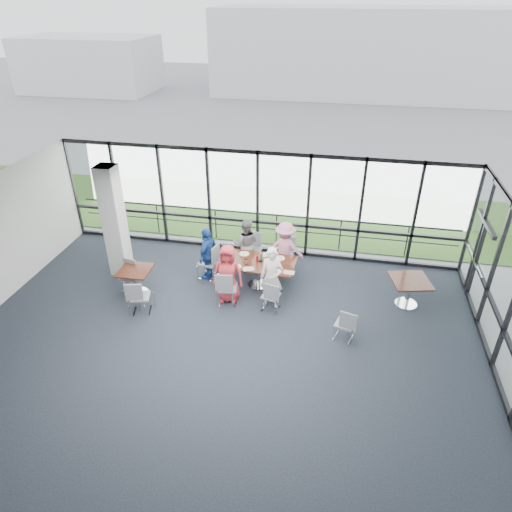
% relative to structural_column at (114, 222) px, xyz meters
% --- Properties ---
extents(floor, '(12.00, 10.00, 0.02)m').
position_rel_structural_column_xyz_m(floor, '(3.60, -3.00, -1.61)').
color(floor, black).
rests_on(floor, ground).
extents(ceiling, '(12.00, 10.00, 0.04)m').
position_rel_structural_column_xyz_m(ceiling, '(3.60, -3.00, 1.60)').
color(ceiling, silver).
rests_on(ceiling, ground).
extents(curtain_wall_back, '(12.00, 0.10, 3.20)m').
position_rel_structural_column_xyz_m(curtain_wall_back, '(3.60, 2.00, 0.00)').
color(curtain_wall_back, white).
rests_on(curtain_wall_back, ground).
extents(exit_door, '(0.12, 1.60, 2.10)m').
position_rel_structural_column_xyz_m(exit_door, '(9.60, 0.75, -0.55)').
color(exit_door, black).
rests_on(exit_door, ground).
extents(structural_column, '(0.50, 0.50, 3.20)m').
position_rel_structural_column_xyz_m(structural_column, '(0.00, 0.00, 0.00)').
color(structural_column, silver).
rests_on(structural_column, ground).
extents(apron, '(80.00, 70.00, 0.02)m').
position_rel_structural_column_xyz_m(apron, '(3.60, 7.00, -1.62)').
color(apron, gray).
rests_on(apron, ground).
extents(grass_strip, '(80.00, 5.00, 0.01)m').
position_rel_structural_column_xyz_m(grass_strip, '(3.60, 5.00, -1.59)').
color(grass_strip, '#2E5823').
rests_on(grass_strip, ground).
extents(hangar_main, '(24.00, 10.00, 6.00)m').
position_rel_structural_column_xyz_m(hangar_main, '(7.60, 29.00, 1.40)').
color(hangar_main, silver).
rests_on(hangar_main, ground).
extents(hangar_aux, '(10.00, 6.00, 4.00)m').
position_rel_structural_column_xyz_m(hangar_aux, '(-14.40, 25.00, 0.40)').
color(hangar_aux, silver).
rests_on(hangar_aux, ground).
extents(guard_rail, '(12.00, 0.06, 0.06)m').
position_rel_structural_column_xyz_m(guard_rail, '(3.60, 2.60, -1.10)').
color(guard_rail, '#2D2D33').
rests_on(guard_rail, ground).
extents(main_table, '(2.05, 1.19, 0.75)m').
position_rel_structural_column_xyz_m(main_table, '(3.99, 0.09, -0.97)').
color(main_table, '#37190E').
rests_on(main_table, ground).
extents(side_table_left, '(0.84, 0.84, 0.75)m').
position_rel_structural_column_xyz_m(side_table_left, '(0.89, -0.95, -0.97)').
color(side_table_left, '#37190E').
rests_on(side_table_left, ground).
extents(side_table_right, '(1.13, 1.13, 0.75)m').
position_rel_structural_column_xyz_m(side_table_right, '(7.95, -0.04, -0.96)').
color(side_table_right, '#37190E').
rests_on(side_table_right, ground).
extents(diner_near_left, '(0.80, 0.53, 1.61)m').
position_rel_structural_column_xyz_m(diner_near_left, '(3.37, -0.73, -0.80)').
color(diner_near_left, '#C5313B').
rests_on(diner_near_left, ground).
extents(diner_near_right, '(0.65, 0.50, 1.66)m').
position_rel_structural_column_xyz_m(diner_near_right, '(4.50, -0.73, -0.77)').
color(diner_near_right, silver).
rests_on(diner_near_right, ground).
extents(diner_far_left, '(0.79, 0.54, 1.54)m').
position_rel_structural_column_xyz_m(diner_far_left, '(3.46, 0.96, -0.83)').
color(diner_far_left, slate).
rests_on(diner_far_left, ground).
extents(diner_far_right, '(1.07, 0.60, 1.61)m').
position_rel_structural_column_xyz_m(diner_far_right, '(4.61, 0.84, -0.79)').
color(diner_far_right, '#CD7B94').
rests_on(diner_far_right, ground).
extents(diner_end, '(0.66, 0.99, 1.57)m').
position_rel_structural_column_xyz_m(diner_end, '(2.56, 0.17, -0.81)').
color(diner_end, navy).
rests_on(diner_end, ground).
extents(chair_main_nl, '(0.54, 0.54, 0.96)m').
position_rel_structural_column_xyz_m(chair_main_nl, '(3.38, -0.89, -1.12)').
color(chair_main_nl, gray).
rests_on(chair_main_nl, ground).
extents(chair_main_nr, '(0.50, 0.50, 0.85)m').
position_rel_structural_column_xyz_m(chair_main_nr, '(4.52, -0.95, -1.17)').
color(chair_main_nr, gray).
rests_on(chair_main_nr, ground).
extents(chair_main_fl, '(0.51, 0.51, 0.94)m').
position_rel_structural_column_xyz_m(chair_main_fl, '(3.64, 1.17, -1.13)').
color(chair_main_fl, gray).
rests_on(chair_main_fl, ground).
extents(chair_main_fr, '(0.50, 0.50, 0.91)m').
position_rel_structural_column_xyz_m(chair_main_fr, '(4.60, 1.14, -1.15)').
color(chair_main_fr, gray).
rests_on(chair_main_fr, ground).
extents(chair_main_end, '(0.56, 0.56, 0.98)m').
position_rel_structural_column_xyz_m(chair_main_end, '(2.54, 0.21, -1.11)').
color(chair_main_end, gray).
rests_on(chair_main_end, ground).
extents(chair_spare_la, '(0.55, 0.55, 0.92)m').
position_rel_structural_column_xyz_m(chair_spare_la, '(1.34, -1.67, -1.14)').
color(chair_spare_la, gray).
rests_on(chair_spare_la, ground).
extents(chair_spare_lb, '(0.49, 0.49, 0.85)m').
position_rel_structural_column_xyz_m(chair_spare_lb, '(0.66, -0.83, -1.18)').
color(chair_spare_lb, gray).
rests_on(chair_spare_lb, ground).
extents(chair_spare_r, '(0.52, 0.52, 0.85)m').
position_rel_structural_column_xyz_m(chair_spare_r, '(6.39, -1.71, -1.18)').
color(chair_spare_r, gray).
rests_on(chair_spare_r, ground).
extents(plate_nl, '(0.25, 0.25, 0.01)m').
position_rel_structural_column_xyz_m(plate_nl, '(3.48, -0.27, -0.84)').
color(plate_nl, white).
rests_on(plate_nl, main_table).
extents(plate_nr, '(0.24, 0.24, 0.01)m').
position_rel_structural_column_xyz_m(plate_nr, '(4.56, -0.31, -0.84)').
color(plate_nr, white).
rests_on(plate_nr, main_table).
extents(plate_fl, '(0.28, 0.28, 0.01)m').
position_rel_structural_column_xyz_m(plate_fl, '(3.53, 0.42, -0.84)').
color(plate_fl, white).
rests_on(plate_fl, main_table).
extents(plate_fr, '(0.28, 0.28, 0.01)m').
position_rel_structural_column_xyz_m(plate_fr, '(4.54, 0.38, -0.84)').
color(plate_fr, white).
rests_on(plate_fr, main_table).
extents(plate_end, '(0.27, 0.27, 0.01)m').
position_rel_structural_column_xyz_m(plate_end, '(3.11, 0.16, -0.84)').
color(plate_end, white).
rests_on(plate_end, main_table).
extents(tumbler_a, '(0.07, 0.07, 0.15)m').
position_rel_structural_column_xyz_m(tumbler_a, '(3.70, -0.10, -0.78)').
color(tumbler_a, white).
rests_on(tumbler_a, main_table).
extents(tumbler_b, '(0.07, 0.07, 0.14)m').
position_rel_structural_column_xyz_m(tumbler_b, '(4.24, -0.15, -0.78)').
color(tumbler_b, white).
rests_on(tumbler_b, main_table).
extents(tumbler_c, '(0.06, 0.06, 0.13)m').
position_rel_structural_column_xyz_m(tumbler_c, '(4.04, 0.35, -0.79)').
color(tumbler_c, white).
rests_on(tumbler_c, main_table).
extents(tumbler_d, '(0.07, 0.07, 0.14)m').
position_rel_structural_column_xyz_m(tumbler_d, '(3.27, 0.00, -0.78)').
color(tumbler_d, white).
rests_on(tumbler_d, main_table).
extents(menu_a, '(0.34, 0.29, 0.00)m').
position_rel_structural_column_xyz_m(menu_a, '(3.81, -0.32, -0.85)').
color(menu_a, silver).
rests_on(menu_a, main_table).
extents(menu_b, '(0.30, 0.22, 0.00)m').
position_rel_structural_column_xyz_m(menu_b, '(4.88, -0.28, -0.85)').
color(menu_b, silver).
rests_on(menu_b, main_table).
extents(menu_c, '(0.36, 0.34, 0.00)m').
position_rel_structural_column_xyz_m(menu_c, '(4.13, 0.52, -0.85)').
color(menu_c, silver).
rests_on(menu_c, main_table).
extents(condiment_caddy, '(0.10, 0.07, 0.04)m').
position_rel_structural_column_xyz_m(condiment_caddy, '(4.06, 0.12, -0.83)').
color(condiment_caddy, black).
rests_on(condiment_caddy, main_table).
extents(ketchup_bottle, '(0.06, 0.06, 0.18)m').
position_rel_structural_column_xyz_m(ketchup_bottle, '(3.96, 0.09, -0.76)').
color(ketchup_bottle, '#A0070D').
rests_on(ketchup_bottle, main_table).
extents(green_bottle, '(0.05, 0.05, 0.20)m').
position_rel_structural_column_xyz_m(green_bottle, '(4.06, 0.18, -0.75)').
color(green_bottle, '#1F6C2D').
rests_on(green_bottle, main_table).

